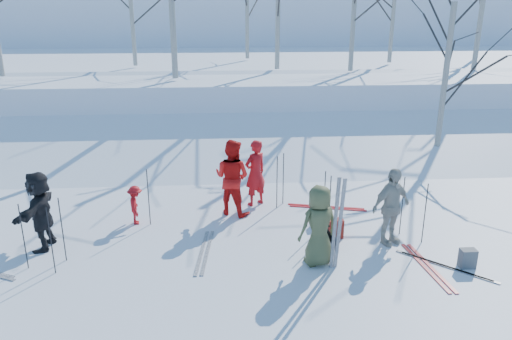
{
  "coord_description": "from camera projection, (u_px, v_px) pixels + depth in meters",
  "views": [
    {
      "loc": [
        -0.73,
        -9.05,
        4.91
      ],
      "look_at": [
        0.0,
        1.5,
        1.3
      ],
      "focal_mm": 35.0,
      "sensor_mm": 36.0,
      "label": 1
    }
  ],
  "objects": [
    {
      "name": "ground",
      "position": [
        261.0,
        254.0,
        10.18
      ],
      "size": [
        120.0,
        120.0,
        0.0
      ],
      "primitive_type": "plane",
      "color": "white",
      "rests_on": "ground"
    },
    {
      "name": "snow_ramp",
      "position": [
        245.0,
        150.0,
        16.74
      ],
      "size": [
        70.0,
        9.49,
        4.12
      ],
      "primitive_type": "cube",
      "rotation": [
        0.3,
        0.0,
        0.0
      ],
      "color": "white",
      "rests_on": "ground"
    },
    {
      "name": "snow_plateau",
      "position": [
        236.0,
        79.0,
        25.9
      ],
      "size": [
        70.0,
        18.0,
        2.2
      ],
      "primitive_type": "cube",
      "color": "white",
      "rests_on": "ground"
    },
    {
      "name": "far_hill",
      "position": [
        229.0,
        34.0,
        45.41
      ],
      "size": [
        90.0,
        30.0,
        6.0
      ],
      "primitive_type": "cube",
      "color": "white",
      "rests_on": "ground"
    },
    {
      "name": "skier_olive_center",
      "position": [
        319.0,
        226.0,
        9.55
      ],
      "size": [
        0.92,
        0.75,
        1.62
      ],
      "primitive_type": "imported",
      "rotation": [
        0.0,
        0.0,
        3.48
      ],
      "color": "#4B5231",
      "rests_on": "ground"
    },
    {
      "name": "skier_red_north",
      "position": [
        255.0,
        173.0,
        12.38
      ],
      "size": [
        0.73,
        0.68,
        1.68
      ],
      "primitive_type": "imported",
      "rotation": [
        0.0,
        0.0,
        3.73
      ],
      "color": "red",
      "rests_on": "ground"
    },
    {
      "name": "skier_redor_behind",
      "position": [
        232.0,
        177.0,
        11.84
      ],
      "size": [
        1.13,
        1.06,
        1.85
      ],
      "primitive_type": "imported",
      "rotation": [
        0.0,
        0.0,
        2.61
      ],
      "color": "red",
      "rests_on": "ground"
    },
    {
      "name": "skier_red_seated",
      "position": [
        136.0,
        205.0,
        11.43
      ],
      "size": [
        0.44,
        0.64,
        0.92
      ],
      "primitive_type": "imported",
      "rotation": [
        0.0,
        0.0,
        1.75
      ],
      "color": "red",
      "rests_on": "ground"
    },
    {
      "name": "skier_cream_east",
      "position": [
        391.0,
        207.0,
        10.38
      ],
      "size": [
        1.06,
        0.8,
        1.67
      ],
      "primitive_type": "imported",
      "rotation": [
        0.0,
        0.0,
        0.46
      ],
      "color": "beige",
      "rests_on": "ground"
    },
    {
      "name": "skier_grey_west",
      "position": [
        40.0,
        210.0,
        10.19
      ],
      "size": [
        0.6,
        1.58,
        1.67
      ],
      "primitive_type": "imported",
      "rotation": [
        0.0,
        0.0,
        4.64
      ],
      "color": "black",
      "rests_on": "ground"
    },
    {
      "name": "dog",
      "position": [
        331.0,
        237.0,
        10.41
      ],
      "size": [
        0.44,
        0.6,
        0.46
      ],
      "primitive_type": "imported",
      "rotation": [
        0.0,
        0.0,
        3.54
      ],
      "color": "black",
      "rests_on": "ground"
    },
    {
      "name": "upright_ski_left",
      "position": [
        335.0,
        224.0,
        9.31
      ],
      "size": [
        0.11,
        0.17,
        1.9
      ],
      "primitive_type": "cube",
      "rotation": [
        0.07,
        0.0,
        0.25
      ],
      "color": "silver",
      "rests_on": "ground"
    },
    {
      "name": "upright_ski_right",
      "position": [
        340.0,
        225.0,
        9.28
      ],
      "size": [
        0.12,
        0.23,
        1.89
      ],
      "primitive_type": "cube",
      "rotation": [
        0.1,
        0.0,
        0.25
      ],
      "color": "silver",
      "rests_on": "ground"
    },
    {
      "name": "ski_pair_a",
      "position": [
        205.0,
        252.0,
        10.24
      ],
      "size": [
        0.56,
        1.94,
        0.02
      ],
      "primitive_type": null,
      "rotation": [
        0.0,
        0.0,
        -0.09
      ],
      "color": "silver",
      "rests_on": "ground"
    },
    {
      "name": "ski_pair_b",
      "position": [
        428.0,
        267.0,
        9.66
      ],
      "size": [
        0.57,
        1.94,
        0.02
      ],
      "primitive_type": null,
      "rotation": [
        0.0,
        0.0,
        0.1
      ],
      "color": "red",
      "rests_on": "ground"
    },
    {
      "name": "ski_pair_d",
      "position": [
        445.0,
        266.0,
        9.68
      ],
      "size": [
        2.1,
        2.1,
        0.02
      ],
      "primitive_type": null,
      "rotation": [
        0.0,
        0.0,
        0.82
      ],
      "color": "silver",
      "rests_on": "ground"
    },
    {
      "name": "ski_pair_e",
      "position": [
        327.0,
        207.0,
        12.43
      ],
      "size": [
        1.06,
        1.99,
        0.02
      ],
      "primitive_type": null,
      "rotation": [
        0.0,
        0.0,
        1.34
      ],
      "color": "red",
      "rests_on": "ground"
    },
    {
      "name": "ski_pole_a",
      "position": [
        330.0,
        205.0,
        10.91
      ],
      "size": [
        0.02,
        0.02,
        1.34
      ],
      "primitive_type": "cylinder",
      "color": "black",
      "rests_on": "ground"
    },
    {
      "name": "ski_pole_b",
      "position": [
        402.0,
        206.0,
        10.83
      ],
      "size": [
        0.02,
        0.02,
        1.34
      ],
      "primitive_type": "cylinder",
      "color": "black",
      "rests_on": "ground"
    },
    {
      "name": "ski_pole_c",
      "position": [
        23.0,
        237.0,
        9.42
      ],
      "size": [
        0.02,
        0.02,
        1.34
      ],
      "primitive_type": "cylinder",
      "color": "black",
      "rests_on": "ground"
    },
    {
      "name": "ski_pole_d",
      "position": [
        324.0,
        199.0,
        11.19
      ],
      "size": [
        0.02,
        0.02,
        1.34
      ],
      "primitive_type": "cylinder",
      "color": "black",
      "rests_on": "ground"
    },
    {
      "name": "ski_pole_e",
      "position": [
        425.0,
        214.0,
        10.45
      ],
      "size": [
        0.02,
        0.02,
        1.34
      ],
      "primitive_type": "cylinder",
      "color": "black",
      "rests_on": "ground"
    },
    {
      "name": "ski_pole_f",
      "position": [
        277.0,
        183.0,
        12.22
      ],
      "size": [
        0.02,
        0.02,
        1.34
      ],
      "primitive_type": "cylinder",
      "color": "black",
      "rests_on": "ground"
    },
    {
      "name": "ski_pole_g",
      "position": [
        62.0,
        230.0,
        9.71
      ],
      "size": [
        0.02,
        0.02,
        1.34
      ],
      "primitive_type": "cylinder",
      "color": "black",
      "rests_on": "ground"
    },
    {
      "name": "ski_pole_h",
      "position": [
        283.0,
        179.0,
        12.48
      ],
      "size": [
        0.02,
        0.02,
        1.34
      ],
      "primitive_type": "cylinder",
      "color": "black",
      "rests_on": "ground"
    },
    {
      "name": "ski_pole_i",
      "position": [
        51.0,
        241.0,
        9.25
      ],
      "size": [
        0.02,
        0.02,
        1.34
      ],
      "primitive_type": "cylinder",
      "color": "black",
      "rests_on": "ground"
    },
    {
      "name": "ski_pole_j",
      "position": [
        149.0,
        197.0,
        11.3
      ],
      "size": [
        0.02,
        0.02,
        1.34
      ],
      "primitive_type": "cylinder",
      "color": "black",
      "rests_on": "ground"
    },
    {
      "name": "backpack_red",
      "position": [
        336.0,
        228.0,
        10.85
      ],
      "size": [
        0.32,
        0.22,
        0.42
      ],
      "primitive_type": "cube",
      "color": "maroon",
      "rests_on": "ground"
    },
    {
      "name": "backpack_grey",
      "position": [
        468.0,
        258.0,
        9.61
      ],
      "size": [
        0.3,
        0.2,
        0.38
      ],
      "primitive_type": "cube",
      "color": "#56595E",
      "rests_on": "ground"
    },
    {
      "name": "backpack_dark",
      "position": [
        324.0,
        216.0,
        11.5
      ],
      "size": [
        0.34,
        0.24,
        0.4
      ],
      "primitive_type": "cube",
      "color": "black",
      "rests_on": "ground"
    },
    {
      "name": "birch_plateau_a",
      "position": [
        354.0,
        0.0,
        19.33
      ],
      "size": [
        4.39,
        4.39,
        5.42
      ],
      "primitive_type": null,
      "color": "silver",
      "rests_on": "snow_plateau"
    },
    {
      "name": "birch_plateau_d",
      "position": [
        131.0,
        7.0,
        21.04
      ],
      "size": [
        4.02,
        4.02,
        4.88
      ],
      "primitive_type": null,
      "color": "silver",
      "rests_on": "snow_plateau"
    },
    {
      "name": "birch_plateau_e",
      "position": [
        394.0,
        5.0,
        22.11
      ],
      "size": [
        4.08,
        4.08,
        4.98
      ],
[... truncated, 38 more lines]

